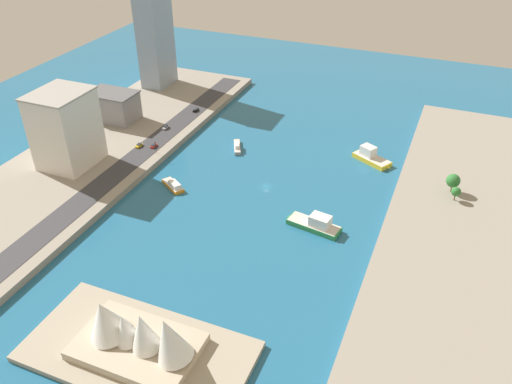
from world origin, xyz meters
TOP-DOWN VIEW (x-y plane):
  - ground_plane at (0.00, 0.00)m, footprint 440.00×440.00m
  - quay_west at (-93.16, 0.00)m, footprint 70.00×240.00m
  - quay_east at (93.16, 0.00)m, footprint 70.00×240.00m
  - peninsula_point at (1.38, 108.53)m, footprint 73.10×36.93m
  - road_strip at (70.23, 0.00)m, footprint 12.80×228.00m
  - ferry_green_doubledeck at (-31.70, 23.02)m, footprint 25.17×11.64m
  - yacht_sleek_gray at (28.51, -29.40)m, footprint 9.71×16.08m
  - water_taxi_orange at (40.71, 18.01)m, footprint 14.75×11.90m
  - ferry_yellow_fast at (-41.11, -43.49)m, footprint 21.58×16.71m
  - tower_tall_glass at (111.33, -87.29)m, footprint 15.15×23.98m
  - hotel_broad_white at (96.74, 21.13)m, footprint 24.48×28.22m
  - warehouse_low_gray at (107.13, -29.93)m, footprint 27.78×18.52m
  - sedan_silver at (73.14, -30.09)m, footprint 2.17×4.94m
  - taxi_yellow_cab at (75.01, -5.82)m, footprint 2.08×4.61m
  - pickup_red at (67.52, -8.42)m, footprint 2.10×4.43m
  - suv_black at (68.41, -57.40)m, footprint 1.92×4.83m
  - traffic_light_waterfront at (62.98, -3.41)m, footprint 0.36×0.36m
  - opera_landmark at (1.20, 108.53)m, footprint 39.51×24.82m
  - park_tree_cluster at (-82.78, -22.01)m, footprint 7.41×11.86m

SIDE VIEW (x-z plane):
  - ground_plane at x=0.00m, z-range 0.00..0.00m
  - peninsula_point at x=1.38m, z-range 0.00..2.00m
  - yacht_sleek_gray at x=28.51m, z-range -0.55..3.16m
  - water_taxi_orange at x=40.71m, z-range -0.46..3.18m
  - quay_west at x=-93.16m, z-range 0.00..3.20m
  - quay_east at x=93.16m, z-range 0.00..3.20m
  - ferry_green_doubledeck at x=-31.70m, z-range -1.09..5.92m
  - ferry_yellow_fast at x=-41.11m, z-range -1.31..6.33m
  - road_strip at x=70.23m, z-range 3.20..3.35m
  - suv_black at x=68.41m, z-range 3.34..4.87m
  - pickup_red at x=67.52m, z-range 3.34..4.88m
  - taxi_yellow_cab at x=75.01m, z-range 3.34..4.94m
  - sedan_silver at x=73.14m, z-range 3.33..5.01m
  - traffic_light_waterfront at x=62.98m, z-range 4.29..10.79m
  - park_tree_cluster at x=-82.78m, z-range 4.25..13.40m
  - opera_landmark at x=1.20m, z-range -0.36..18.33m
  - warehouse_low_gray at x=107.13m, z-range 3.23..19.80m
  - hotel_broad_white at x=96.74m, z-range 3.23..40.89m
  - tower_tall_glass at x=111.33m, z-range 3.23..71.38m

